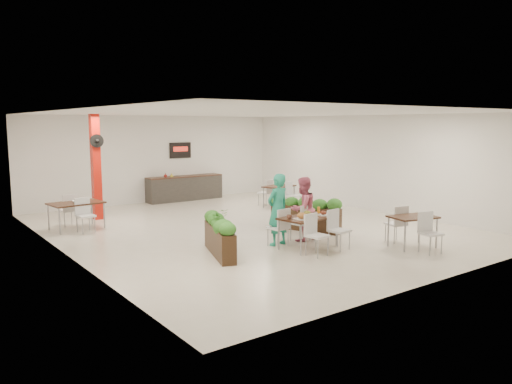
% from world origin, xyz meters
% --- Properties ---
extents(ground, '(12.00, 12.00, 0.00)m').
position_xyz_m(ground, '(0.00, 0.00, 0.00)').
color(ground, beige).
rests_on(ground, ground).
extents(room_shell, '(10.10, 12.10, 3.22)m').
position_xyz_m(room_shell, '(0.00, 0.00, 2.01)').
color(room_shell, white).
rests_on(room_shell, ground).
extents(red_column, '(0.40, 0.41, 3.20)m').
position_xyz_m(red_column, '(-3.00, 3.79, 1.64)').
color(red_column, '#B7170C').
rests_on(red_column, ground).
extents(service_counter, '(3.00, 0.64, 2.20)m').
position_xyz_m(service_counter, '(1.00, 5.65, 0.49)').
color(service_counter, '#2B2926').
rests_on(service_counter, ground).
extents(main_table, '(1.49, 1.76, 0.92)m').
position_xyz_m(main_table, '(-0.23, -2.70, 0.64)').
color(main_table, black).
rests_on(main_table, ground).
extents(diner_man, '(0.68, 0.49, 1.73)m').
position_xyz_m(diner_man, '(-0.62, -2.04, 0.87)').
color(diner_man, teal).
rests_on(diner_man, ground).
extents(diner_woman, '(0.85, 0.70, 1.60)m').
position_xyz_m(diner_woman, '(0.18, -2.04, 0.80)').
color(diner_woman, '#DB6181').
rests_on(diner_woman, ground).
extents(planter_left, '(0.94, 1.90, 1.04)m').
position_xyz_m(planter_left, '(-2.24, -2.00, 0.52)').
color(planter_left, black).
rests_on(planter_left, ground).
extents(planter_right, '(1.00, 2.02, 1.11)m').
position_xyz_m(planter_right, '(1.05, -1.19, 0.51)').
color(planter_right, black).
rests_on(planter_right, ground).
extents(side_table_a, '(1.46, 1.66, 0.92)m').
position_xyz_m(side_table_a, '(-3.96, 2.70, 0.64)').
color(side_table_a, black).
rests_on(side_table_a, ground).
extents(side_table_b, '(1.30, 1.67, 0.92)m').
position_xyz_m(side_table_b, '(2.94, 2.32, 0.62)').
color(side_table_b, black).
rests_on(side_table_b, ground).
extents(side_table_c, '(1.19, 1.67, 0.92)m').
position_xyz_m(side_table_c, '(1.81, -4.11, 0.61)').
color(side_table_c, black).
rests_on(side_table_c, ground).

